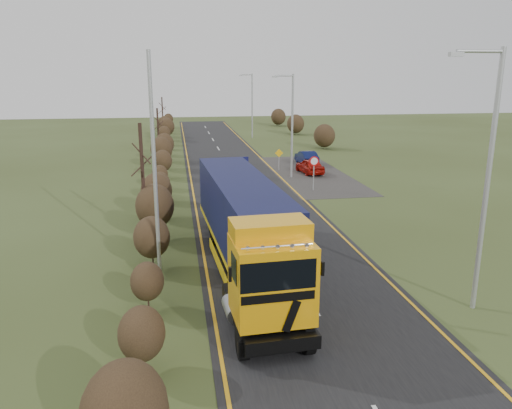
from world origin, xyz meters
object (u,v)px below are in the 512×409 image
object	(u,v)px
streetlight_near	(486,172)
speed_sign	(314,166)
car_red_hatchback	(310,166)
car_blue_sedan	(306,158)
lorry	(245,223)

from	to	relation	value
streetlight_near	speed_sign	distance (m)	19.71
car_red_hatchback	car_blue_sedan	bearing A→B (deg)	-107.53
car_red_hatchback	car_blue_sedan	world-z (taller)	car_red_hatchback
car_blue_sedan	streetlight_near	xyz separation A→B (m)	(-1.72, -30.17, 4.45)
lorry	car_blue_sedan	bearing A→B (deg)	66.43
streetlight_near	lorry	bearing A→B (deg)	149.53
lorry	car_red_hatchback	distance (m)	22.94
car_red_hatchback	lorry	bearing A→B (deg)	61.44
car_blue_sedan	streetlight_near	size ratio (longest dim) A/B	0.42
lorry	car_blue_sedan	xyz separation A→B (m)	(9.45, 25.62, -1.65)
car_red_hatchback	speed_sign	size ratio (longest dim) A/B	1.49
streetlight_near	car_blue_sedan	bearing A→B (deg)	86.74
car_blue_sedan	speed_sign	distance (m)	11.04
car_red_hatchback	speed_sign	xyz separation A→B (m)	(-1.43, -6.33, 1.16)
speed_sign	car_blue_sedan	bearing A→B (deg)	77.97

